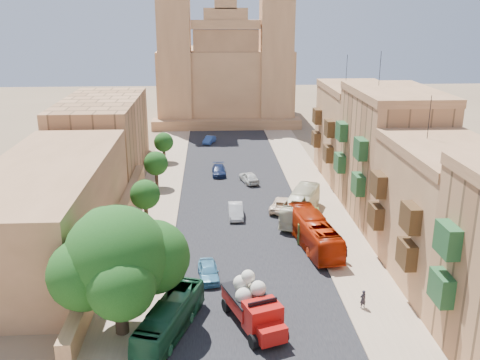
{
  "coord_description": "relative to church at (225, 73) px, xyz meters",
  "views": [
    {
      "loc": [
        -3.09,
        -28.84,
        21.65
      ],
      "look_at": [
        0.0,
        26.0,
        4.0
      ],
      "focal_mm": 40.0,
      "sensor_mm": 36.0,
      "label": 1
    }
  ],
  "objects": [
    {
      "name": "kerb_east",
      "position": [
        7.0,
        -48.61,
        -9.46
      ],
      "size": [
        0.25,
        140.0,
        0.12
      ],
      "primitive_type": "cube",
      "color": "tan",
      "rests_on": "ground"
    },
    {
      "name": "bus_cream_east",
      "position": [
        6.5,
        -53.86,
        -8.1
      ],
      "size": [
        5.92,
        10.32,
        2.83
      ],
      "primitive_type": "imported",
      "rotation": [
        0.0,
        0.0,
        2.77
      ],
      "color": "beige",
      "rests_on": "ground"
    },
    {
      "name": "west_building_low",
      "position": [
        -18.0,
        -60.61,
        -5.32
      ],
      "size": [
        10.0,
        28.0,
        8.4
      ],
      "primitive_type": "cube",
      "color": "#9B6B43",
      "rests_on": "ground"
    },
    {
      "name": "sidewalk_east",
      "position": [
        9.5,
        -48.61,
        -9.51
      ],
      "size": [
        5.0,
        140.0,
        0.01
      ],
      "primitive_type": "cube",
      "color": "tan",
      "rests_on": "ground"
    },
    {
      "name": "street_tree_a",
      "position": [
        -10.0,
        -66.61,
        -6.19
      ],
      "size": [
        3.23,
        3.23,
        4.97
      ],
      "color": "#3A291D",
      "rests_on": "ground"
    },
    {
      "name": "street_tree_b",
      "position": [
        -10.0,
        -54.61,
        -6.3
      ],
      "size": [
        3.13,
        3.13,
        4.81
      ],
      "color": "#3A291D",
      "rests_on": "ground"
    },
    {
      "name": "townhouse_c",
      "position": [
        15.95,
        -53.61,
        -2.61
      ],
      "size": [
        9.0,
        14.0,
        17.4
      ],
      "color": "tan",
      "rests_on": "ground"
    },
    {
      "name": "car_blue_b",
      "position": [
        -3.32,
        -19.63,
        -8.91
      ],
      "size": [
        2.36,
        3.88,
        1.21
      ],
      "primitive_type": "imported",
      "rotation": [
        0.0,
        0.0,
        -0.32
      ],
      "color": "#31539E",
      "rests_on": "ground"
    },
    {
      "name": "bus_green_north",
      "position": [
        -6.14,
        -74.96,
        -8.3
      ],
      "size": [
        4.75,
        8.93,
        2.43
      ],
      "primitive_type": "imported",
      "rotation": [
        0.0,
        0.0,
        -0.33
      ],
      "color": "#1D5633",
      "rests_on": "ground"
    },
    {
      "name": "car_white_a",
      "position": [
        -0.5,
        -53.27,
        -8.8
      ],
      "size": [
        1.51,
        4.34,
        1.43
      ],
      "primitive_type": "imported",
      "rotation": [
        0.0,
        0.0,
        0.0
      ],
      "color": "silver",
      "rests_on": "ground"
    },
    {
      "name": "street_tree_c",
      "position": [
        -10.0,
        -42.61,
        -6.38
      ],
      "size": [
        3.05,
        3.05,
        4.69
      ],
      "color": "#3A291D",
      "rests_on": "ground"
    },
    {
      "name": "red_truck",
      "position": [
        -0.26,
        -74.28,
        -7.8
      ],
      "size": [
        4.51,
        7.04,
        3.89
      ],
      "color": "#AF110D",
      "rests_on": "ground"
    },
    {
      "name": "ficus_tree",
      "position": [
        -9.42,
        -74.61,
        -4.0
      ],
      "size": [
        9.33,
        8.58,
        9.33
      ],
      "color": "#3A291D",
      "rests_on": "ground"
    },
    {
      "name": "car_dkblue",
      "position": [
        -2.06,
        -37.76,
        -8.87
      ],
      "size": [
        1.86,
        4.47,
        1.29
      ],
      "primitive_type": "imported",
      "rotation": [
        0.0,
        0.0,
        0.01
      ],
      "color": "#132044",
      "rests_on": "ground"
    },
    {
      "name": "pedestrian_c",
      "position": [
        8.7,
        -64.89,
        -8.66
      ],
      "size": [
        0.43,
        1.0,
        1.7
      ],
      "primitive_type": "imported",
      "rotation": [
        0.0,
        0.0,
        4.72
      ],
      "color": "#37383F",
      "rests_on": "ground"
    },
    {
      "name": "west_building_mid",
      "position": [
        -18.0,
        -34.61,
        -4.52
      ],
      "size": [
        10.0,
        22.0,
        10.0
      ],
      "primitive_type": "cube",
      "color": "tan",
      "rests_on": "ground"
    },
    {
      "name": "road_surface",
      "position": [
        0.0,
        -48.61,
        -9.51
      ],
      "size": [
        14.0,
        140.0,
        0.01
      ],
      "primitive_type": "cube",
      "color": "black",
      "rests_on": "ground"
    },
    {
      "name": "church",
      "position": [
        0.0,
        0.0,
        0.0
      ],
      "size": [
        28.0,
        22.5,
        36.3
      ],
      "color": "#AF7B4F",
      "rests_on": "ground"
    },
    {
      "name": "street_tree_d",
      "position": [
        -10.0,
        -30.61,
        -6.58
      ],
      "size": [
        2.86,
        2.86,
        4.39
      ],
      "color": "#3A291D",
      "rests_on": "ground"
    },
    {
      "name": "pedestrian_a",
      "position": [
        8.19,
        -72.4,
        -8.77
      ],
      "size": [
        0.63,
        0.52,
        1.48
      ],
      "primitive_type": "imported",
      "rotation": [
        0.0,
        0.0,
        3.5
      ],
      "color": "black",
      "rests_on": "ground"
    },
    {
      "name": "car_blue_a",
      "position": [
        -3.47,
        -67.14,
        -8.82
      ],
      "size": [
        2.0,
        4.21,
        1.39
      ],
      "primitive_type": "imported",
      "rotation": [
        0.0,
        0.0,
        0.09
      ],
      "color": "#4A92B7",
      "rests_on": "ground"
    },
    {
      "name": "bus_red_east",
      "position": [
        6.5,
        -61.27,
        -8.04
      ],
      "size": [
        3.83,
        10.82,
        2.95
      ],
      "primitive_type": "imported",
      "rotation": [
        0.0,
        0.0,
        3.27
      ],
      "color": "#B22406",
      "rests_on": "ground"
    },
    {
      "name": "sidewalk_west",
      "position": [
        -9.5,
        -48.61,
        -9.51
      ],
      "size": [
        5.0,
        140.0,
        0.01
      ],
      "primitive_type": "cube",
      "color": "tan",
      "rests_on": "ground"
    },
    {
      "name": "townhouse_b",
      "position": [
        15.95,
        -67.61,
        -3.86
      ],
      "size": [
        9.0,
        14.0,
        14.9
      ],
      "color": "#AF7B4F",
      "rests_on": "ground"
    },
    {
      "name": "townhouse_d",
      "position": [
        15.95,
        -39.61,
        -3.36
      ],
      "size": [
        9.0,
        14.0,
        15.9
      ],
      "color": "#AF7B4F",
      "rests_on": "ground"
    },
    {
      "name": "olive_pickup",
      "position": [
        6.5,
        -58.61,
        -8.5
      ],
      "size": [
        2.91,
        5.3,
        2.08
      ],
      "color": "#3D5520",
      "rests_on": "ground"
    },
    {
      "name": "west_wall",
      "position": [
        -12.5,
        -58.61,
        -8.62
      ],
      "size": [
        1.0,
        40.0,
        1.8
      ],
      "primitive_type": "cube",
      "color": "#AF7B4F",
      "rests_on": "ground"
    },
    {
      "name": "car_white_b",
      "position": [
        1.81,
        -41.36,
        -8.8
      ],
      "size": [
        2.74,
        4.52,
        1.44
      ],
      "primitive_type": "imported",
      "rotation": [
        0.0,
        0.0,
        3.41
      ],
      "color": "silver",
      "rests_on": "ground"
    },
    {
      "name": "kerb_west",
      "position": [
        -7.0,
        -48.61,
        -9.46
      ],
      "size": [
        0.25,
        140.0,
        0.12
      ],
      "primitive_type": "cube",
      "color": "tan",
      "rests_on": "ground"
    },
    {
      "name": "car_cream",
      "position": [
        4.9,
        -51.56,
        -8.81
      ],
      "size": [
        3.87,
        5.54,
        1.4
      ],
      "primitive_type": "imported",
      "rotation": [
        0.0,
        0.0,
        2.8
      ],
      "color": "#FFDFBD",
      "rests_on": "ground"
    }
  ]
}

